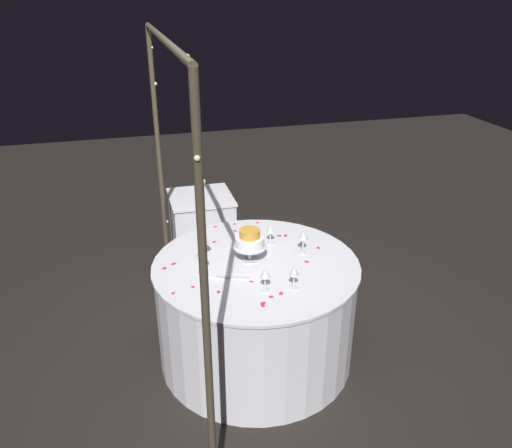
# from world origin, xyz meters

# --- Properties ---
(ground_plane) EXTENTS (12.00, 12.00, 0.00)m
(ground_plane) POSITION_xyz_m (0.00, 0.00, 0.00)
(ground_plane) COLOR black
(decorative_arch) EXTENTS (2.01, 0.05, 2.12)m
(decorative_arch) POSITION_xyz_m (-0.00, 0.49, 1.39)
(decorative_arch) COLOR #473D2D
(decorative_arch) RESTS_ON ground
(main_table) EXTENTS (1.33, 1.33, 0.74)m
(main_table) POSITION_xyz_m (0.00, 0.00, 0.37)
(main_table) COLOR white
(main_table) RESTS_ON ground
(side_table) EXTENTS (0.51, 0.51, 0.79)m
(side_table) POSITION_xyz_m (1.10, 0.17, 0.39)
(side_table) COLOR white
(side_table) RESTS_ON ground
(tiered_cake) EXTENTS (0.22, 0.22, 0.22)m
(tiered_cake) POSITION_xyz_m (0.05, 0.03, 0.88)
(tiered_cake) COLOR silver
(tiered_cake) RESTS_ON main_table
(wine_glass_0) EXTENTS (0.06, 0.06, 0.14)m
(wine_glass_0) POSITION_xyz_m (0.24, -0.17, 0.84)
(wine_glass_0) COLOR silver
(wine_glass_0) RESTS_ON main_table
(wine_glass_1) EXTENTS (0.06, 0.06, 0.15)m
(wine_glass_1) POSITION_xyz_m (-0.32, 0.03, 0.85)
(wine_glass_1) COLOR silver
(wine_glass_1) RESTS_ON main_table
(wine_glass_2) EXTENTS (0.06, 0.06, 0.15)m
(wine_glass_2) POSITION_xyz_m (-0.34, -0.14, 0.85)
(wine_glass_2) COLOR silver
(wine_glass_2) RESTS_ON main_table
(wine_glass_3) EXTENTS (0.07, 0.07, 0.18)m
(wine_glass_3) POSITION_xyz_m (-0.03, 0.35, 0.88)
(wine_glass_3) COLOR silver
(wine_glass_3) RESTS_ON main_table
(wine_glass_4) EXTENTS (0.07, 0.07, 0.16)m
(wine_glass_4) POSITION_xyz_m (0.18, 0.30, 0.86)
(wine_glass_4) COLOR silver
(wine_glass_4) RESTS_ON main_table
(wine_glass_5) EXTENTS (0.06, 0.06, 0.16)m
(wine_glass_5) POSITION_xyz_m (0.05, -0.34, 0.86)
(wine_glass_5) COLOR silver
(wine_glass_5) RESTS_ON main_table
(cake_knife) EXTENTS (0.12, 0.28, 0.01)m
(cake_knife) POSITION_xyz_m (-0.12, 0.25, 0.74)
(cake_knife) COLOR silver
(cake_knife) RESTS_ON main_table
(rose_petal_0) EXTENTS (0.03, 0.03, 0.00)m
(rose_petal_0) POSITION_xyz_m (-0.40, 0.02, 0.74)
(rose_petal_0) COLOR #E02D47
(rose_petal_0) RESTS_ON main_table
(rose_petal_1) EXTENTS (0.04, 0.04, 0.00)m
(rose_petal_1) POSITION_xyz_m (-0.45, 0.08, 0.74)
(rose_petal_1) COLOR #E02D47
(rose_petal_1) RESTS_ON main_table
(rose_petal_2) EXTENTS (0.03, 0.03, 0.00)m
(rose_petal_2) POSITION_xyz_m (0.58, -0.17, 0.74)
(rose_petal_2) COLOR #E02D47
(rose_petal_2) RESTS_ON main_table
(rose_petal_3) EXTENTS (0.04, 0.04, 0.00)m
(rose_petal_3) POSITION_xyz_m (-0.38, -0.05, 0.74)
(rose_petal_3) COLOR #E02D47
(rose_petal_3) RESTS_ON main_table
(rose_petal_4) EXTENTS (0.03, 0.02, 0.00)m
(rose_petal_4) POSITION_xyz_m (0.09, -0.46, 0.74)
(rose_petal_4) COLOR #E02D47
(rose_petal_4) RESTS_ON main_table
(rose_petal_5) EXTENTS (0.03, 0.03, 0.00)m
(rose_petal_5) POSITION_xyz_m (-0.21, 0.09, 0.74)
(rose_petal_5) COLOR #E02D47
(rose_petal_5) RESTS_ON main_table
(rose_petal_6) EXTENTS (0.03, 0.03, 0.00)m
(rose_petal_6) POSITION_xyz_m (-0.18, 0.43, 0.74)
(rose_petal_6) COLOR #E02D47
(rose_petal_6) RESTS_ON main_table
(rose_petal_7) EXTENTS (0.03, 0.03, 0.00)m
(rose_petal_7) POSITION_xyz_m (-0.40, 0.03, 0.74)
(rose_petal_7) COLOR #E02D47
(rose_petal_7) RESTS_ON main_table
(rose_petal_8) EXTENTS (0.03, 0.03, 0.00)m
(rose_petal_8) POSITION_xyz_m (-0.21, 0.55, 0.74)
(rose_petal_8) COLOR #E02D47
(rose_petal_8) RESTS_ON main_table
(rose_petal_9) EXTENTS (0.04, 0.04, 0.00)m
(rose_petal_9) POSITION_xyz_m (0.32, -0.31, 0.74)
(rose_petal_9) COLOR #E02D47
(rose_petal_9) RESTS_ON main_table
(rose_petal_10) EXTENTS (0.05, 0.05, 0.00)m
(rose_petal_10) POSITION_xyz_m (0.41, 0.02, 0.74)
(rose_petal_10) COLOR #E02D47
(rose_petal_10) RESTS_ON main_table
(rose_petal_11) EXTENTS (0.04, 0.04, 0.00)m
(rose_petal_11) POSITION_xyz_m (-0.07, -0.32, 0.74)
(rose_petal_11) COLOR #E02D47
(rose_petal_11) RESTS_ON main_table
(rose_petal_12) EXTENTS (0.04, 0.04, 0.00)m
(rose_petal_12) POSITION_xyz_m (0.33, -0.26, 0.74)
(rose_petal_12) COLOR #E02D47
(rose_petal_12) RESTS_ON main_table
(rose_petal_13) EXTENTS (0.04, 0.04, 0.00)m
(rose_petal_13) POSITION_xyz_m (0.09, 0.57, 0.74)
(rose_petal_13) COLOR #E02D47
(rose_petal_13) RESTS_ON main_table
(rose_petal_14) EXTENTS (0.04, 0.04, 0.00)m
(rose_petal_14) POSITION_xyz_m (0.49, 0.02, 0.74)
(rose_petal_14) COLOR #E02D47
(rose_petal_14) RESTS_ON main_table
(rose_petal_15) EXTENTS (0.03, 0.02, 0.00)m
(rose_petal_15) POSITION_xyz_m (-0.47, 0.09, 0.74)
(rose_petal_15) COLOR #E02D47
(rose_petal_15) RESTS_ON main_table
(rose_petal_16) EXTENTS (0.04, 0.03, 0.00)m
(rose_petal_16) POSITION_xyz_m (-0.27, 0.30, 0.74)
(rose_petal_16) COLOR #E02D47
(rose_petal_16) RESTS_ON main_table
(rose_petal_17) EXTENTS (0.04, 0.05, 0.00)m
(rose_petal_17) POSITION_xyz_m (0.13, 0.51, 0.74)
(rose_petal_17) COLOR #E02D47
(rose_petal_17) RESTS_ON main_table
(rose_petal_18) EXTENTS (0.04, 0.04, 0.00)m
(rose_petal_18) POSITION_xyz_m (0.27, -0.04, 0.74)
(rose_petal_18) COLOR #E02D47
(rose_petal_18) RESTS_ON main_table
(rose_petal_19) EXTENTS (0.03, 0.03, 0.00)m
(rose_petal_19) POSITION_xyz_m (0.60, 0.15, 0.74)
(rose_petal_19) COLOR #E02D47
(rose_petal_19) RESTS_ON main_table
(rose_petal_20) EXTENTS (0.03, 0.03, 0.00)m
(rose_petal_20) POSITION_xyz_m (0.60, 0.00, 0.74)
(rose_petal_20) COLOR #E02D47
(rose_petal_20) RESTS_ON main_table
(rose_petal_21) EXTENTS (0.03, 0.04, 0.00)m
(rose_petal_21) POSITION_xyz_m (0.36, 0.20, 0.74)
(rose_petal_21) COLOR #E02D47
(rose_petal_21) RESTS_ON main_table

